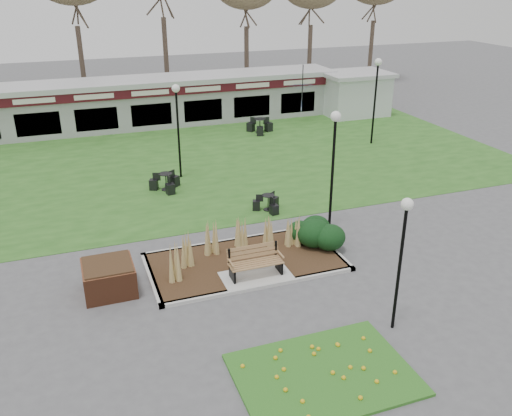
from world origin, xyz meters
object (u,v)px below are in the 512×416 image
object	(u,v)px
bistro_set_d	(260,128)
brick_planter	(109,277)
food_pavilion	(147,102)
lamp_post_near_right	(334,145)
park_bench	(255,261)
lamp_post_near_left	(403,236)
bistro_set_b	(268,205)
service_hut	(355,93)
patio_umbrella	(302,97)
lamp_post_far_right	(376,82)
bistro_set_c	(166,184)
lamp_post_mid_right	(177,111)

from	to	relation	value
bistro_set_d	brick_planter	bearing A→B (deg)	-124.86
food_pavilion	lamp_post_near_right	xyz separation A→B (m)	(3.87, -17.28, 1.79)
park_bench	food_pavilion	distance (m)	19.73
lamp_post_near_left	bistro_set_b	bearing A→B (deg)	92.33
brick_planter	bistro_set_b	xyz separation A→B (m)	(6.68, 4.00, -0.24)
food_pavilion	bistro_set_d	bearing A→B (deg)	-34.49
food_pavilion	service_hut	size ratio (longest dim) A/B	5.59
bistro_set_d	patio_umbrella	size ratio (longest dim) A/B	0.63
service_hut	lamp_post_far_right	bearing A→B (deg)	-110.83
brick_planter	bistro_set_c	world-z (taller)	brick_planter
park_bench	lamp_post_far_right	distance (m)	16.17
lamp_post_near_right	bistro_set_d	xyz separation A→B (m)	(2.09, 13.19, -2.96)
brick_planter	food_pavilion	size ratio (longest dim) A/B	0.06
service_hut	patio_umbrella	bearing A→B (deg)	-170.88
lamp_post_near_left	lamp_post_near_right	size ratio (longest dim) A/B	0.85
lamp_post_near_left	lamp_post_near_right	xyz separation A→B (m)	(1.24, 6.18, 0.48)
food_pavilion	bistro_set_d	size ratio (longest dim) A/B	15.52
service_hut	lamp_post_near_left	world-z (taller)	lamp_post_near_left
brick_planter	bistro_set_b	bearing A→B (deg)	30.90
food_pavilion	patio_umbrella	size ratio (longest dim) A/B	9.78
brick_planter	bistro_set_b	size ratio (longest dim) A/B	1.23
lamp_post_near_left	lamp_post_far_right	size ratio (longest dim) A/B	0.81
brick_planter	lamp_post_near_left	world-z (taller)	lamp_post_near_left
park_bench	lamp_post_mid_right	size ratio (longest dim) A/B	0.39
lamp_post_far_right	patio_umbrella	size ratio (longest dim) A/B	1.86
lamp_post_near_right	bistro_set_d	distance (m)	13.67
lamp_post_near_left	lamp_post_mid_right	distance (m)	13.78
brick_planter	bistro_set_b	world-z (taller)	brick_planter
food_pavilion	bistro_set_b	bearing A→B (deg)	-81.32
service_hut	lamp_post_near_right	bearing A→B (deg)	-122.17
food_pavilion	lamp_post_mid_right	world-z (taller)	lamp_post_mid_right
park_bench	bistro_set_c	xyz separation A→B (m)	(-1.15, 8.36, -0.31)
patio_umbrella	brick_planter	bearing A→B (deg)	-130.08
bistro_set_c	service_hut	bearing A→B (deg)	32.67
lamp_post_near_left	lamp_post_mid_right	size ratio (longest dim) A/B	0.88
bistro_set_d	bistro_set_b	bearing A→B (deg)	-108.67
lamp_post_near_left	bistro_set_c	xyz separation A→B (m)	(-3.78, 12.11, -2.51)
lamp_post_near_right	bistro_set_c	distance (m)	8.32
bistro_set_b	bistro_set_c	world-z (taller)	bistro_set_c
lamp_post_near_left	bistro_set_c	size ratio (longest dim) A/B	2.67
bistro_set_d	food_pavilion	bearing A→B (deg)	145.51
brick_planter	lamp_post_mid_right	bearing A→B (deg)	64.88
food_pavilion	patio_umbrella	distance (m)	9.71
park_bench	food_pavilion	xyz separation A→B (m)	(0.00, 19.71, 0.89)
park_bench	lamp_post_far_right	world-z (taller)	lamp_post_far_right
lamp_post_mid_right	bistro_set_b	distance (m)	6.29
lamp_post_far_right	bistro_set_c	bearing A→B (deg)	-165.94
food_pavilion	lamp_post_far_right	xyz separation A→B (m)	(11.09, -8.29, 1.94)
park_bench	patio_umbrella	xyz separation A→B (m)	(9.34, 17.08, 1.01)
park_bench	lamp_post_near_left	distance (m)	5.08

